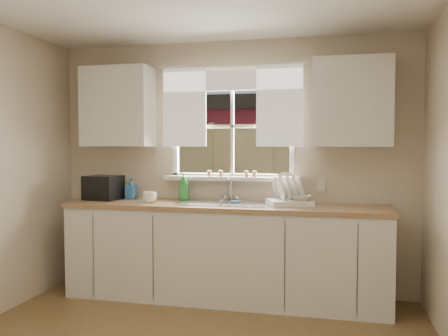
% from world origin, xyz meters
% --- Properties ---
extents(room_walls, '(3.62, 4.02, 2.50)m').
position_xyz_m(room_walls, '(0.00, -0.07, 1.24)').
color(room_walls, beige).
rests_on(room_walls, ground).
extents(window, '(1.38, 0.16, 1.06)m').
position_xyz_m(window, '(0.00, 2.00, 1.49)').
color(window, white).
rests_on(window, room_walls).
extents(curtains, '(1.50, 0.03, 0.81)m').
position_xyz_m(curtains, '(0.00, 1.95, 1.93)').
color(curtains, white).
rests_on(curtains, room_walls).
extents(base_cabinets, '(3.00, 0.62, 0.87)m').
position_xyz_m(base_cabinets, '(0.00, 1.68, 0.43)').
color(base_cabinets, silver).
rests_on(base_cabinets, ground).
extents(countertop, '(3.04, 0.65, 0.04)m').
position_xyz_m(countertop, '(0.00, 1.68, 0.89)').
color(countertop, '#99744C').
rests_on(countertop, base_cabinets).
extents(upper_cabinet_left, '(0.70, 0.33, 0.80)m').
position_xyz_m(upper_cabinet_left, '(-1.15, 1.82, 1.85)').
color(upper_cabinet_left, silver).
rests_on(upper_cabinet_left, room_walls).
extents(upper_cabinet_right, '(0.70, 0.33, 0.80)m').
position_xyz_m(upper_cabinet_right, '(1.15, 1.82, 1.85)').
color(upper_cabinet_right, silver).
rests_on(upper_cabinet_right, room_walls).
extents(wall_outlet, '(0.08, 0.01, 0.12)m').
position_xyz_m(wall_outlet, '(0.88, 1.99, 1.08)').
color(wall_outlet, beige).
rests_on(wall_outlet, room_walls).
extents(sill_jars, '(0.50, 0.04, 0.06)m').
position_xyz_m(sill_jars, '(0.02, 1.94, 1.18)').
color(sill_jars, brown).
rests_on(sill_jars, window).
extents(backyard, '(20.00, 10.00, 6.13)m').
position_xyz_m(backyard, '(0.58, 8.42, 3.46)').
color(backyard, '#335421').
rests_on(backyard, ground).
extents(sink, '(0.88, 0.52, 0.40)m').
position_xyz_m(sink, '(0.00, 1.71, 0.84)').
color(sink, '#B7B7BC').
rests_on(sink, countertop).
extents(dish_rack, '(0.47, 0.42, 0.30)m').
position_xyz_m(dish_rack, '(0.60, 1.73, 0.99)').
color(dish_rack, white).
rests_on(dish_rack, countertop).
extents(bowl, '(0.19, 0.19, 0.05)m').
position_xyz_m(bowl, '(0.71, 1.68, 0.98)').
color(bowl, silver).
rests_on(bowl, dish_rack).
extents(soap_bottle_a, '(0.12, 0.12, 0.28)m').
position_xyz_m(soap_bottle_a, '(-0.46, 1.85, 1.05)').
color(soap_bottle_a, '#2E8D37').
rests_on(soap_bottle_a, countertop).
extents(soap_bottle_b, '(0.10, 0.10, 0.21)m').
position_xyz_m(soap_bottle_b, '(-1.03, 1.86, 1.02)').
color(soap_bottle_b, '#3676CB').
rests_on(soap_bottle_b, countertop).
extents(soap_bottle_c, '(0.17, 0.17, 0.16)m').
position_xyz_m(soap_bottle_c, '(-1.28, 1.85, 0.99)').
color(soap_bottle_c, beige).
rests_on(soap_bottle_c, countertop).
extents(saucer, '(0.15, 0.15, 0.01)m').
position_xyz_m(saucer, '(-0.78, 1.58, 0.92)').
color(saucer, beige).
rests_on(saucer, countertop).
extents(cup, '(0.16, 0.16, 0.11)m').
position_xyz_m(cup, '(-0.72, 1.59, 0.96)').
color(cup, white).
rests_on(cup, countertop).
extents(black_appliance, '(0.37, 0.33, 0.24)m').
position_xyz_m(black_appliance, '(-1.28, 1.74, 1.03)').
color(black_appliance, black).
rests_on(black_appliance, countertop).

